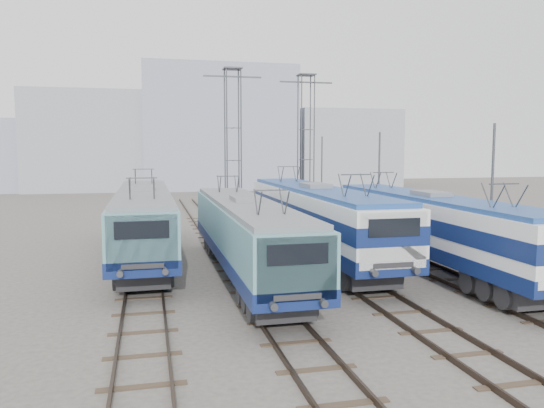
{
  "coord_description": "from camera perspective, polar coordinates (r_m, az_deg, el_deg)",
  "views": [
    {
      "loc": [
        -6.49,
        -18.89,
        5.81
      ],
      "look_at": [
        -0.41,
        7.0,
        3.09
      ],
      "focal_mm": 35.0,
      "sensor_mm": 36.0,
      "label": 1
    }
  ],
  "objects": [
    {
      "name": "ground",
      "position": [
        20.81,
        5.61,
        -10.42
      ],
      "size": [
        160.0,
        160.0,
        0.0
      ],
      "primitive_type": "plane",
      "color": "#514C47"
    },
    {
      "name": "platform",
      "position": [
        32.15,
        18.37,
        -4.61
      ],
      "size": [
        4.0,
        70.0,
        0.3
      ],
      "primitive_type": "cube",
      "color": "#9E9E99",
      "rests_on": "ground"
    },
    {
      "name": "locomotive_far_left",
      "position": [
        28.87,
        -13.63,
        -1.4
      ],
      "size": [
        2.87,
        18.13,
        3.41
      ],
      "color": "navy",
      "rests_on": "ground"
    },
    {
      "name": "locomotive_center_left",
      "position": [
        23.83,
        -2.81,
        -3.0
      ],
      "size": [
        2.73,
        17.24,
        3.24
      ],
      "color": "navy",
      "rests_on": "ground"
    },
    {
      "name": "locomotive_center_right",
      "position": [
        28.43,
        4.8,
        -1.11
      ],
      "size": [
        2.96,
        18.74,
        3.52
      ],
      "color": "navy",
      "rests_on": "ground"
    },
    {
      "name": "locomotive_far_right",
      "position": [
        26.57,
        16.83,
        -2.07
      ],
      "size": [
        2.81,
        17.78,
        3.34
      ],
      "color": "navy",
      "rests_on": "ground"
    },
    {
      "name": "catenary_tower_west",
      "position": [
        41.41,
        -4.22,
        6.97
      ],
      "size": [
        4.5,
        1.2,
        12.0
      ],
      "color": "#3F4247",
      "rests_on": "ground"
    },
    {
      "name": "catenary_tower_east",
      "position": [
        44.82,
        3.66,
        6.89
      ],
      "size": [
        4.5,
        1.2,
        12.0
      ],
      "color": "#3F4247",
      "rests_on": "ground"
    },
    {
      "name": "mast_front",
      "position": [
        25.88,
        22.53,
        0.26
      ],
      "size": [
        0.12,
        0.12,
        7.0
      ],
      "primitive_type": "cylinder",
      "color": "#3F4247",
      "rests_on": "ground"
    },
    {
      "name": "mast_mid",
      "position": [
        36.26,
        11.42,
        2.06
      ],
      "size": [
        0.12,
        0.12,
        7.0
      ],
      "primitive_type": "cylinder",
      "color": "#3F4247",
      "rests_on": "ground"
    },
    {
      "name": "mast_rear",
      "position": [
        47.42,
        5.37,
        3.02
      ],
      "size": [
        0.12,
        0.12,
        7.0
      ],
      "primitive_type": "cylinder",
      "color": "#3F4247",
      "rests_on": "ground"
    },
    {
      "name": "building_west",
      "position": [
        81.25,
        -18.63,
        6.37
      ],
      "size": [
        18.0,
        12.0,
        14.0
      ],
      "primitive_type": "cube",
      "color": "#9199A3",
      "rests_on": "ground"
    },
    {
      "name": "building_center",
      "position": [
        81.63,
        -5.88,
        8.04
      ],
      "size": [
        22.0,
        14.0,
        18.0
      ],
      "primitive_type": "cube",
      "color": "#8D94AC",
      "rests_on": "ground"
    },
    {
      "name": "building_east",
      "position": [
        86.45,
        7.48,
        5.91
      ],
      "size": [
        16.0,
        12.0,
        12.0
      ],
      "primitive_type": "cube",
      "color": "#9199A3",
      "rests_on": "ground"
    }
  ]
}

